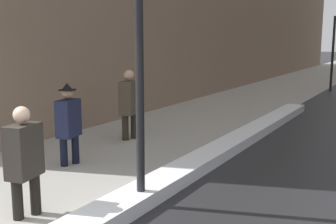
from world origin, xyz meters
TOP-DOWN VIEW (x-y plane):
  - sidewalk_slab at (-2.00, 15.00)m, footprint 4.00×80.00m
  - snow_bank_curb at (0.17, 5.38)m, footprint 0.57×12.50m
  - pedestrian_trailing at (-0.87, 1.00)m, footprint 0.39×0.55m
  - pedestrian_in_fedora at (-2.05, 3.09)m, footprint 0.38×0.54m
  - pedestrian_in_glasses at (-2.27, 5.37)m, footprint 0.43×0.60m

SIDE VIEW (x-z plane):
  - sidewalk_slab at x=-2.00m, z-range 0.00..0.01m
  - snow_bank_curb at x=0.17m, z-range 0.00..0.22m
  - pedestrian_trailing at x=-0.87m, z-range 0.08..1.62m
  - pedestrian_in_fedora at x=-2.05m, z-range 0.07..1.67m
  - pedestrian_in_glasses at x=-2.27m, z-range 0.09..1.78m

